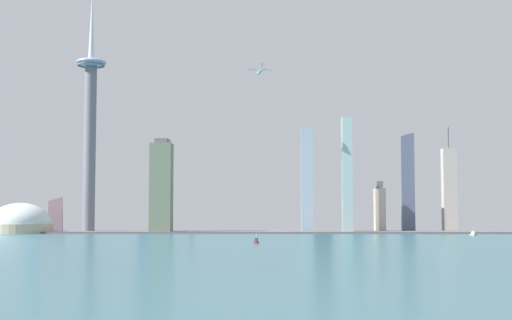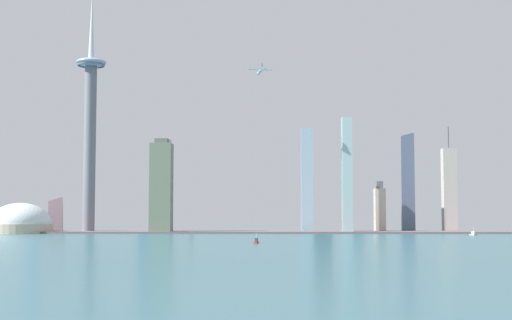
# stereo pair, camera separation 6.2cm
# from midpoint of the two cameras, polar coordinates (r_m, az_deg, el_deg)

# --- Properties ---
(ground_plane) EXTENTS (6000.00, 6000.00, 0.00)m
(ground_plane) POSITION_cam_midpoint_polar(r_m,az_deg,el_deg) (469.94, -1.61, -7.15)
(ground_plane) COLOR #32606A
(waterfront_pier) EXTENTS (783.23, 68.25, 2.34)m
(waterfront_pier) POSITION_cam_midpoint_polar(r_m,az_deg,el_deg) (943.46, -0.20, -5.62)
(waterfront_pier) COLOR #68595F
(waterfront_pier) RESTS_ON ground
(observation_tower) EXTENTS (39.87, 39.87, 323.30)m
(observation_tower) POSITION_cam_midpoint_polar(r_m,az_deg,el_deg) (997.67, -12.74, 3.26)
(observation_tower) COLOR slate
(observation_tower) RESTS_ON ground
(stadium_dome) EXTENTS (81.89, 81.89, 53.50)m
(stadium_dome) POSITION_cam_midpoint_polar(r_m,az_deg,el_deg) (986.25, -17.82, -4.80)
(stadium_dome) COLOR #BDAA91
(stadium_dome) RESTS_ON ground
(skyscraper_0) EXTENTS (19.73, 19.15, 86.78)m
(skyscraper_0) POSITION_cam_midpoint_polar(r_m,az_deg,el_deg) (1052.09, 7.76, -3.43)
(skyscraper_0) COLOR #8CBBB5
(skyscraper_0) RESTS_ON ground
(skyscraper_1) EXTENTS (15.97, 27.82, 140.17)m
(skyscraper_1) POSITION_cam_midpoint_polar(r_m,az_deg,el_deg) (1001.68, 3.95, -1.58)
(skyscraper_1) COLOR #94ACBF
(skyscraper_1) RESTS_ON ground
(skyscraper_2) EXTENTS (27.11, 27.15, 120.22)m
(skyscraper_2) POSITION_cam_midpoint_polar(r_m,az_deg,el_deg) (942.40, -7.36, -2.12)
(skyscraper_2) COLOR slate
(skyscraper_2) RESTS_ON ground
(skyscraper_3) EXTENTS (16.37, 17.35, 149.34)m
(skyscraper_3) POSITION_cam_midpoint_polar(r_m,az_deg,el_deg) (1075.01, -16.97, -1.34)
(skyscraper_3) COLOR #7795C1
(skyscraper_3) RESTS_ON ground
(skyscraper_4) EXTENTS (18.07, 15.59, 141.26)m
(skyscraper_4) POSITION_cam_midpoint_polar(r_m,az_deg,el_deg) (1014.21, 14.76, -2.28)
(skyscraper_4) COLOR #B8ADA4
(skyscraper_4) RESTS_ON ground
(skyscraper_5) EXTENTS (13.65, 19.29, 67.75)m
(skyscraper_5) POSITION_cam_midpoint_polar(r_m,az_deg,el_deg) (991.65, 9.57, -3.77)
(skyscraper_5) COLOR #C3B3A0
(skyscraper_5) RESTS_ON ground
(skyscraper_6) EXTENTS (20.38, 13.82, 123.49)m
(skyscraper_6) POSITION_cam_midpoint_polar(r_m,az_deg,el_deg) (984.60, -7.26, -2.00)
(skyscraper_6) COLOR slate
(skyscraper_6) RESTS_ON ground
(skyscraper_7) EXTENTS (19.70, 12.27, 48.84)m
(skyscraper_7) POSITION_cam_midpoint_polar(r_m,az_deg,el_deg) (1043.69, -15.21, -4.06)
(skyscraper_7) COLOR gray
(skyscraper_7) RESTS_ON ground
(skyscraper_8) EXTENTS (25.56, 17.97, 110.14)m
(skyscraper_8) POSITION_cam_midpoint_polar(r_m,az_deg,el_deg) (1026.88, 5.18, -2.48)
(skyscraper_8) COLOR slate
(skyscraper_8) RESTS_ON ground
(skyscraper_9) EXTENTS (26.99, 19.91, 62.00)m
(skyscraper_9) POSITION_cam_midpoint_polar(r_m,az_deg,el_deg) (1029.77, -5.62, -4.27)
(skyscraper_9) COLOR beige
(skyscraper_9) RESTS_ON ground
(skyscraper_10) EXTENTS (17.96, 24.16, 134.45)m
(skyscraper_10) POSITION_cam_midpoint_polar(r_m,az_deg,el_deg) (1028.67, 11.59, -1.73)
(skyscraper_10) COLOR slate
(skyscraper_10) RESTS_ON ground
(skyscraper_11) EXTENTS (27.03, 20.52, 161.36)m
(skyscraper_11) POSITION_cam_midpoint_polar(r_m,az_deg,el_deg) (1058.59, -8.28, -1.12)
(skyscraper_11) COLOR slate
(skyscraper_11) RESTS_ON ground
(skyscraper_12) EXTENTS (12.51, 20.01, 148.61)m
(skyscraper_12) POSITION_cam_midpoint_polar(r_m,az_deg,el_deg) (950.22, 7.07, -1.16)
(skyscraper_12) COLOR #9DBDBC
(skyscraper_12) RESTS_ON ground
(boat_1) EXTENTS (4.07, 9.13, 8.69)m
(boat_1) POSITION_cam_midpoint_polar(r_m,az_deg,el_deg) (611.26, 0.02, -6.33)
(boat_1) COLOR red
(boat_1) RESTS_ON ground
(boat_2) EXTENTS (12.46, 17.07, 10.40)m
(boat_2) POSITION_cam_midpoint_polar(r_m,az_deg,el_deg) (886.43, 16.51, -5.51)
(boat_2) COLOR beige
(boat_2) RESTS_ON ground
(airplane) EXTENTS (31.22, 34.60, 8.85)m
(airplane) POSITION_cam_midpoint_polar(r_m,az_deg,el_deg) (930.08, 0.33, 6.92)
(airplane) COLOR silver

